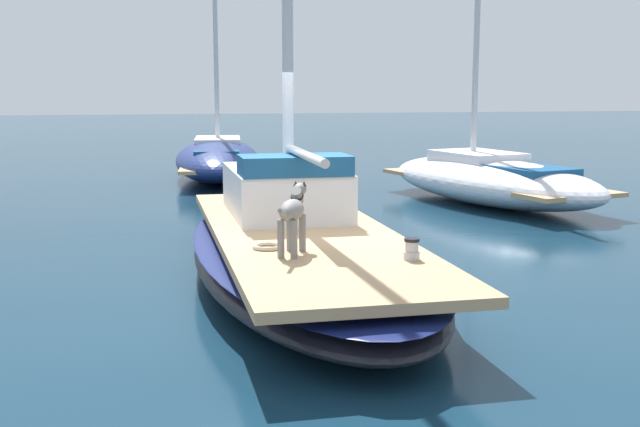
% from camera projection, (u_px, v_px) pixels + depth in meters
% --- Properties ---
extents(ground_plane, '(120.00, 120.00, 0.00)m').
position_uv_depth(ground_plane, '(303.00, 284.00, 9.36)').
color(ground_plane, '#143347').
extents(sailboat_main, '(2.59, 7.26, 0.66)m').
position_uv_depth(sailboat_main, '(303.00, 257.00, 9.31)').
color(sailboat_main, black).
rests_on(sailboat_main, ground).
extents(cabin_house, '(1.42, 2.24, 0.84)m').
position_uv_depth(cabin_house, '(286.00, 189.00, 10.28)').
color(cabin_house, silver).
rests_on(cabin_house, sailboat_main).
extents(dog_grey, '(0.46, 0.89, 0.70)m').
position_uv_depth(dog_grey, '(293.00, 212.00, 7.87)').
color(dog_grey, gray).
rests_on(dog_grey, sailboat_main).
extents(deck_winch, '(0.16, 0.16, 0.21)m').
position_uv_depth(deck_winch, '(412.00, 250.00, 7.64)').
color(deck_winch, '#B7B7BC').
rests_on(deck_winch, sailboat_main).
extents(coiled_rope, '(0.32, 0.32, 0.04)m').
position_uv_depth(coiled_rope, '(268.00, 246.00, 8.17)').
color(coiled_rope, beige).
rests_on(coiled_rope, sailboat_main).
extents(moored_boat_starboard_side, '(3.66, 6.36, 6.33)m').
position_uv_depth(moored_boat_starboard_side, '(491.00, 179.00, 15.76)').
color(moored_boat_starboard_side, white).
rests_on(moored_boat_starboard_side, ground).
extents(moored_boat_far_astern, '(2.68, 6.68, 7.34)m').
position_uv_depth(moored_boat_far_astern, '(218.00, 157.00, 20.11)').
color(moored_boat_far_astern, navy).
rests_on(moored_boat_far_astern, ground).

